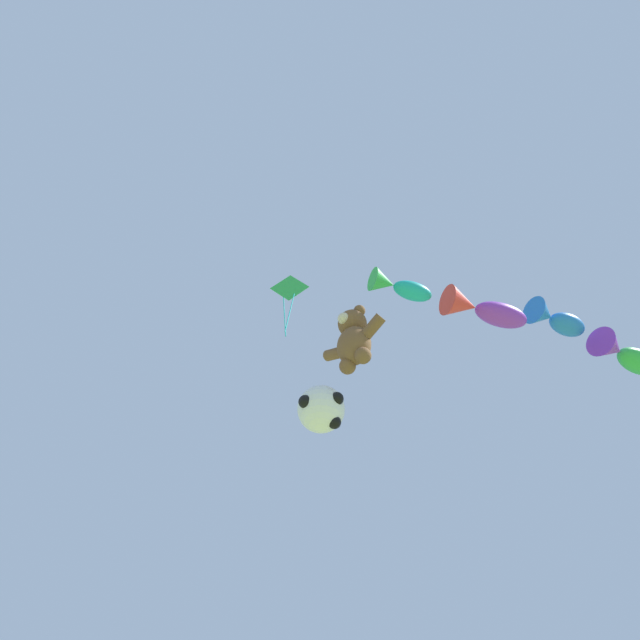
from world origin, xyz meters
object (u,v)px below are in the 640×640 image
object	(u,v)px
teddy_bear_kite	(353,338)
fish_kite_emerald	(624,354)
fish_kite_violet	(481,309)
fish_kite_teal	(398,287)
fish_kite_cobalt	(555,319)
soccer_ball_kite	(322,409)
diamond_kite	(289,292)

from	to	relation	value
teddy_bear_kite	fish_kite_emerald	distance (m)	8.65
fish_kite_violet	fish_kite_teal	bearing A→B (deg)	-116.87
teddy_bear_kite	fish_kite_cobalt	distance (m)	6.51
soccer_ball_kite	diamond_kite	size ratio (longest dim) A/B	0.38
soccer_ball_kite	diamond_kite	world-z (taller)	diamond_kite
fish_kite_violet	fish_kite_emerald	xyz separation A→B (m)	(1.89, 4.67, 0.27)
teddy_bear_kite	fish_kite_cobalt	xyz separation A→B (m)	(3.25, 5.18, 2.23)
soccer_ball_kite	fish_kite_emerald	distance (m)	9.79
fish_kite_teal	diamond_kite	world-z (taller)	diamond_kite
teddy_bear_kite	diamond_kite	bearing A→B (deg)	-175.59
soccer_ball_kite	teddy_bear_kite	bearing A→B (deg)	18.65
soccer_ball_kite	fish_kite_violet	world-z (taller)	fish_kite_violet
fish_kite_violet	fish_kite_cobalt	bearing A→B (deg)	66.45
soccer_ball_kite	fish_kite_teal	xyz separation A→B (m)	(1.90, 0.88, 3.37)
fish_kite_violet	diamond_kite	world-z (taller)	diamond_kite
fish_kite_violet	fish_kite_emerald	size ratio (longest dim) A/B	0.98
fish_kite_violet	diamond_kite	bearing A→B (deg)	-147.06
soccer_ball_kite	fish_kite_cobalt	world-z (taller)	fish_kite_cobalt
soccer_ball_kite	diamond_kite	distance (m)	5.83
teddy_bear_kite	fish_kite_violet	xyz separation A→B (m)	(2.18, 2.74, 1.52)
fish_kite_teal	diamond_kite	distance (m)	4.18
fish_kite_violet	fish_kite_cobalt	size ratio (longest dim) A/B	1.24
fish_kite_teal	soccer_ball_kite	bearing A→B (deg)	-155.21
diamond_kite	fish_kite_emerald	bearing A→B (deg)	49.87
teddy_bear_kite	diamond_kite	xyz separation A→B (m)	(-2.32, -0.18, 3.82)
fish_kite_teal	fish_kite_violet	world-z (taller)	fish_kite_violet
fish_kite_emerald	soccer_ball_kite	bearing A→B (deg)	-122.40
fish_kite_violet	soccer_ball_kite	bearing A→B (deg)	-134.74
fish_kite_cobalt	diamond_kite	size ratio (longest dim) A/B	0.67
soccer_ball_kite	fish_kite_violet	bearing A→B (deg)	45.26
soccer_ball_kite	fish_kite_violet	distance (m)	5.39
fish_kite_teal	diamond_kite	bearing A→B (deg)	-167.05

